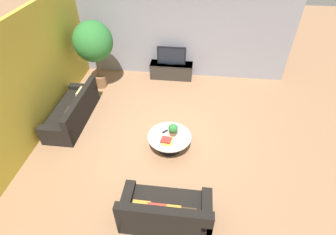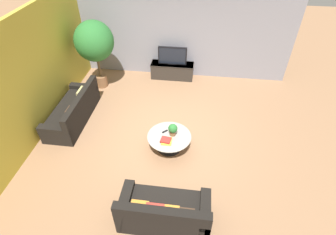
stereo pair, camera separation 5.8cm
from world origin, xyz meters
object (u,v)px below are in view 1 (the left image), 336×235
television (171,56)px  couch_by_wall (73,112)px  media_console (171,70)px  potted_palm_tall (93,43)px  coffee_table (169,140)px  potted_plant_tabletop (173,129)px  couch_near_entry (166,212)px

television → couch_by_wall: bearing=-133.3°
media_console → television: 0.55m
potted_palm_tall → couch_by_wall: bearing=-96.3°
media_console → potted_palm_tall: (-2.28, -0.84, 1.26)m
couch_by_wall → coffee_table: bearing=74.4°
media_console → television: bearing=-90.0°
media_console → potted_plant_tabletop: bearing=-83.2°
television → coffee_table: (0.32, -3.41, -0.54)m
media_console → coffee_table: size_ratio=1.36×
television → couch_near_entry: size_ratio=0.56×
couch_near_entry → potted_palm_tall: 5.43m
media_console → couch_near_entry: bearing=-85.0°
couch_by_wall → media_console: bearing=136.7°
media_console → potted_palm_tall: bearing=-159.9°
potted_plant_tabletop → couch_by_wall: bearing=166.0°
media_console → coffee_table: (0.32, -3.41, 0.01)m
media_console → television: size_ratio=1.53×
media_console → television: (0.00, -0.00, 0.55)m
coffee_table → potted_palm_tall: bearing=135.3°
media_console → couch_near_entry: couch_near_entry is taller
television → couch_near_entry: (0.47, -5.35, -0.54)m
media_console → coffee_table: bearing=-84.6°
television → media_console: bearing=90.0°
couch_by_wall → television: bearing=136.7°
potted_palm_tall → potted_plant_tabletop: (2.68, -2.51, -0.94)m
potted_palm_tall → potted_plant_tabletop: 3.79m
coffee_table → potted_plant_tabletop: 0.32m
couch_by_wall → couch_near_entry: bearing=47.2°
couch_near_entry → potted_palm_tall: bearing=-58.7°
coffee_table → couch_near_entry: 1.95m
coffee_table → potted_plant_tabletop: potted_plant_tabletop is taller
media_console → couch_by_wall: (-2.48, -2.63, 0.01)m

